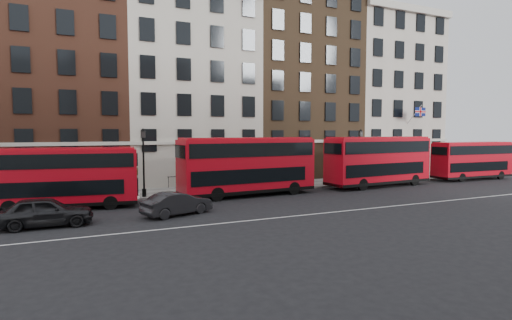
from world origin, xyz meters
name	(u,v)px	position (x,y,z in m)	size (l,w,h in m)	color
ground	(261,212)	(0.00, 0.00, 0.00)	(120.00, 120.00, 0.00)	black
pavement	(210,190)	(0.00, 10.50, 0.07)	(80.00, 5.00, 0.15)	slate
kerb	(219,194)	(0.00, 8.00, 0.08)	(80.00, 0.30, 0.16)	gray
road_centre_line	(275,218)	(0.00, -2.00, 0.01)	(70.00, 0.12, 0.01)	white
building_terrace	(184,83)	(-0.31, 17.88, 10.24)	(64.00, 11.95, 22.00)	beige
bus_b	(60,176)	(-11.77, 6.36, 2.21)	(10.04, 3.66, 4.12)	red
bus_c	(248,165)	(1.84, 6.36, 2.54)	(11.40, 3.39, 4.73)	red
bus_d	(378,160)	(15.33, 6.36, 2.53)	(11.43, 3.63, 4.72)	red
bus_e	(472,160)	(28.34, 6.36, 2.20)	(9.82, 2.65, 4.10)	red
car_rear	(45,212)	(-12.39, 1.24, 0.83)	(1.96, 4.86, 1.66)	black
car_front	(177,203)	(-5.11, 1.33, 0.73)	(1.54, 4.42, 1.46)	black
lamp_post_left	(144,159)	(-5.99, 8.57, 3.08)	(0.44, 0.44, 5.33)	black
lamp_post_right	(360,153)	(15.47, 9.17, 3.08)	(0.44, 0.44, 5.33)	black
traffic_light	(445,156)	(26.87, 8.58, 2.45)	(0.25, 0.45, 3.27)	black
iron_railings	(203,180)	(0.00, 12.70, 0.65)	(6.60, 0.06, 1.00)	black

